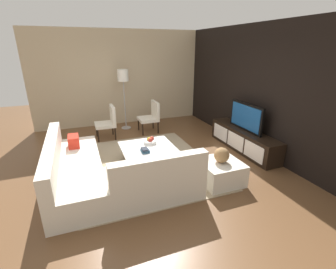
{
  "coord_description": "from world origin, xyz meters",
  "views": [
    {
      "loc": [
        4.23,
        -1.11,
        2.31
      ],
      "look_at": [
        -0.33,
        0.63,
        0.5
      ],
      "focal_mm": 25.49,
      "sensor_mm": 36.0,
      "label": 1
    }
  ],
  "objects_px": {
    "ottoman": "(220,172)",
    "accent_chair_near": "(108,120)",
    "coffee_table": "(148,155)",
    "media_console": "(243,140)",
    "floor_lamp": "(123,79)",
    "sectional_couch": "(102,174)",
    "television": "(246,117)",
    "fruit_bowl": "(150,141)",
    "book_stack": "(145,150)",
    "decorative_ball": "(222,155)",
    "accent_chair_far": "(151,115)"
  },
  "relations": [
    {
      "from": "ottoman",
      "to": "accent_chair_near",
      "type": "bearing_deg",
      "value": -152.59
    },
    {
      "from": "coffee_table",
      "to": "accent_chair_near",
      "type": "xyz_separation_m",
      "value": [
        -1.83,
        -0.54,
        0.29
      ]
    },
    {
      "from": "media_console",
      "to": "floor_lamp",
      "type": "relative_size",
      "value": 1.2
    },
    {
      "from": "media_console",
      "to": "accent_chair_near",
      "type": "bearing_deg",
      "value": -124.24
    },
    {
      "from": "ottoman",
      "to": "sectional_couch",
      "type": "bearing_deg",
      "value": -104.89
    },
    {
      "from": "floor_lamp",
      "to": "television",
      "type": "bearing_deg",
      "value": 41.29
    },
    {
      "from": "media_console",
      "to": "fruit_bowl",
      "type": "xyz_separation_m",
      "value": [
        -0.28,
        -2.19,
        0.18
      ]
    },
    {
      "from": "book_stack",
      "to": "fruit_bowl",
      "type": "bearing_deg",
      "value": 150.44
    },
    {
      "from": "television",
      "to": "decorative_ball",
      "type": "distance_m",
      "value": 1.69
    },
    {
      "from": "television",
      "to": "floor_lamp",
      "type": "relative_size",
      "value": 0.62
    },
    {
      "from": "coffee_table",
      "to": "media_console",
      "type": "bearing_deg",
      "value": 87.51
    },
    {
      "from": "television",
      "to": "accent_chair_near",
      "type": "bearing_deg",
      "value": -124.24
    },
    {
      "from": "television",
      "to": "accent_chair_near",
      "type": "relative_size",
      "value": 1.23
    },
    {
      "from": "media_console",
      "to": "accent_chair_near",
      "type": "distance_m",
      "value": 3.44
    },
    {
      "from": "ottoman",
      "to": "fruit_bowl",
      "type": "height_order",
      "value": "fruit_bowl"
    },
    {
      "from": "fruit_bowl",
      "to": "book_stack",
      "type": "distance_m",
      "value": 0.46
    },
    {
      "from": "fruit_bowl",
      "to": "sectional_couch",
      "type": "bearing_deg",
      "value": -53.81
    },
    {
      "from": "ottoman",
      "to": "book_stack",
      "type": "relative_size",
      "value": 3.31
    },
    {
      "from": "fruit_bowl",
      "to": "decorative_ball",
      "type": "distance_m",
      "value": 1.61
    },
    {
      "from": "sectional_couch",
      "to": "accent_chair_near",
      "type": "relative_size",
      "value": 2.82
    },
    {
      "from": "television",
      "to": "sectional_couch",
      "type": "height_order",
      "value": "television"
    },
    {
      "from": "accent_chair_near",
      "to": "ottoman",
      "type": "xyz_separation_m",
      "value": [
        2.98,
        1.54,
        -0.29
      ]
    },
    {
      "from": "fruit_bowl",
      "to": "accent_chair_far",
      "type": "bearing_deg",
      "value": 162.22
    },
    {
      "from": "fruit_bowl",
      "to": "media_console",
      "type": "bearing_deg",
      "value": 82.77
    },
    {
      "from": "accent_chair_near",
      "to": "ottoman",
      "type": "distance_m",
      "value": 3.37
    },
    {
      "from": "sectional_couch",
      "to": "accent_chair_far",
      "type": "distance_m",
      "value": 3.04
    },
    {
      "from": "sectional_couch",
      "to": "coffee_table",
      "type": "relative_size",
      "value": 2.3
    },
    {
      "from": "media_console",
      "to": "floor_lamp",
      "type": "distance_m",
      "value": 3.63
    },
    {
      "from": "fruit_bowl",
      "to": "book_stack",
      "type": "relative_size",
      "value": 1.33
    },
    {
      "from": "sectional_couch",
      "to": "fruit_bowl",
      "type": "bearing_deg",
      "value": 126.19
    },
    {
      "from": "floor_lamp",
      "to": "fruit_bowl",
      "type": "relative_size",
      "value": 6.13
    },
    {
      "from": "accent_chair_near",
      "to": "decorative_ball",
      "type": "distance_m",
      "value": 3.35
    },
    {
      "from": "ottoman",
      "to": "accent_chair_far",
      "type": "height_order",
      "value": "accent_chair_far"
    },
    {
      "from": "sectional_couch",
      "to": "coffee_table",
      "type": "height_order",
      "value": "sectional_couch"
    },
    {
      "from": "media_console",
      "to": "accent_chair_far",
      "type": "distance_m",
      "value": 2.61
    },
    {
      "from": "floor_lamp",
      "to": "book_stack",
      "type": "xyz_separation_m",
      "value": [
        2.69,
        -0.16,
        -1.03
      ]
    },
    {
      "from": "television",
      "to": "ottoman",
      "type": "bearing_deg",
      "value": -51.01
    },
    {
      "from": "accent_chair_near",
      "to": "ottoman",
      "type": "height_order",
      "value": "accent_chair_near"
    },
    {
      "from": "ottoman",
      "to": "media_console",
      "type": "bearing_deg",
      "value": 129.0
    },
    {
      "from": "floor_lamp",
      "to": "decorative_ball",
      "type": "height_order",
      "value": "floor_lamp"
    },
    {
      "from": "media_console",
      "to": "sectional_couch",
      "type": "xyz_separation_m",
      "value": [
        0.52,
        -3.28,
        0.04
      ]
    },
    {
      "from": "television",
      "to": "ottoman",
      "type": "height_order",
      "value": "television"
    },
    {
      "from": "media_console",
      "to": "ottoman",
      "type": "height_order",
      "value": "media_console"
    },
    {
      "from": "coffee_table",
      "to": "ottoman",
      "type": "relative_size",
      "value": 1.52
    },
    {
      "from": "television",
      "to": "coffee_table",
      "type": "distance_m",
      "value": 2.38
    },
    {
      "from": "accent_chair_near",
      "to": "accent_chair_far",
      "type": "bearing_deg",
      "value": 88.52
    },
    {
      "from": "sectional_couch",
      "to": "media_console",
      "type": "bearing_deg",
      "value": 98.96
    },
    {
      "from": "accent_chair_far",
      "to": "television",
      "type": "bearing_deg",
      "value": 35.35
    },
    {
      "from": "media_console",
      "to": "television",
      "type": "xyz_separation_m",
      "value": [
        0.0,
        0.0,
        0.56
      ]
    },
    {
      "from": "media_console",
      "to": "accent_chair_near",
      "type": "relative_size",
      "value": 2.36
    }
  ]
}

